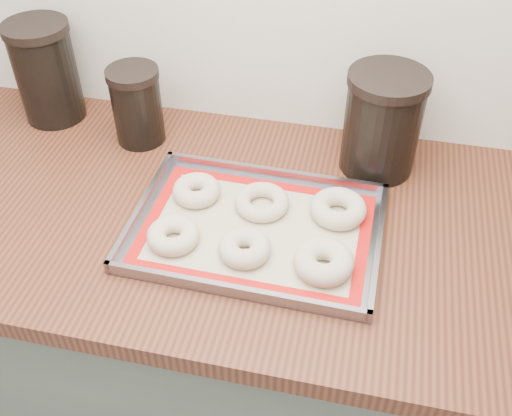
% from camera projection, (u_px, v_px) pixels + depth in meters
% --- Properties ---
extents(cabinet, '(3.00, 0.65, 0.86)m').
position_uv_depth(cabinet, '(211.00, 346.00, 1.49)').
color(cabinet, '#5B6458').
rests_on(cabinet, floor).
extents(countertop, '(3.06, 0.68, 0.04)m').
position_uv_depth(countertop, '(200.00, 214.00, 1.19)').
color(countertop, brown).
rests_on(countertop, cabinet).
extents(baking_tray, '(0.47, 0.34, 0.03)m').
position_uv_depth(baking_tray, '(256.00, 229.00, 1.12)').
color(baking_tray, gray).
rests_on(baking_tray, countertop).
extents(baking_mat, '(0.43, 0.30, 0.00)m').
position_uv_depth(baking_mat, '(256.00, 230.00, 1.12)').
color(baking_mat, '#C6B793').
rests_on(baking_mat, baking_tray).
extents(bagel_front_left, '(0.12, 0.12, 0.03)m').
position_uv_depth(bagel_front_left, '(173.00, 235.00, 1.08)').
color(bagel_front_left, beige).
rests_on(bagel_front_left, baking_mat).
extents(bagel_front_mid, '(0.11, 0.11, 0.04)m').
position_uv_depth(bagel_front_mid, '(245.00, 248.00, 1.06)').
color(bagel_front_mid, beige).
rests_on(bagel_front_mid, baking_mat).
extents(bagel_front_right, '(0.12, 0.12, 0.04)m').
position_uv_depth(bagel_front_right, '(323.00, 262.00, 1.03)').
color(bagel_front_right, beige).
rests_on(bagel_front_right, baking_mat).
extents(bagel_back_left, '(0.11, 0.11, 0.04)m').
position_uv_depth(bagel_back_left, '(196.00, 190.00, 1.17)').
color(bagel_back_left, beige).
rests_on(bagel_back_left, baking_mat).
extents(bagel_back_mid, '(0.12, 0.12, 0.03)m').
position_uv_depth(bagel_back_mid, '(262.00, 202.00, 1.15)').
color(bagel_back_mid, beige).
rests_on(bagel_back_mid, baking_mat).
extents(bagel_back_right, '(0.13, 0.13, 0.04)m').
position_uv_depth(bagel_back_right, '(338.00, 209.00, 1.13)').
color(bagel_back_right, beige).
rests_on(bagel_back_right, baking_mat).
extents(canister_left, '(0.14, 0.14, 0.23)m').
position_uv_depth(canister_left, '(46.00, 72.00, 1.34)').
color(canister_left, black).
rests_on(canister_left, countertop).
extents(canister_mid, '(0.11, 0.11, 0.17)m').
position_uv_depth(canister_mid, '(137.00, 105.00, 1.28)').
color(canister_mid, black).
rests_on(canister_mid, countertop).
extents(canister_right, '(0.16, 0.16, 0.22)m').
position_uv_depth(canister_right, '(382.00, 123.00, 1.20)').
color(canister_right, black).
rests_on(canister_right, countertop).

